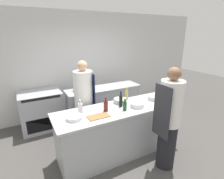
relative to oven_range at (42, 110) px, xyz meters
The scene contains 18 objects.
ground_plane 2.14m from the oven_range, 54.43° to the right, with size 16.00×16.00×0.00m, color #4C4947.
wall_back 1.60m from the oven_range, 19.31° to the left, with size 8.00×0.06×2.80m.
prep_counter 2.09m from the oven_range, 54.43° to the right, with size 2.47×0.76×0.94m.
pass_counter 1.54m from the oven_range, 16.18° to the right, with size 1.92×0.55×0.94m.
oven_range is the anchor object (origin of this frame).
chef_at_prep_near 2.99m from the oven_range, 54.88° to the right, with size 0.38×0.36×1.77m.
chef_at_stove 1.34m from the oven_range, 54.36° to the right, with size 0.42×0.40×1.75m.
bottle_olive_oil 2.15m from the oven_range, 42.61° to the right, with size 0.07×0.07×0.26m.
bottle_vinegar 2.15m from the oven_range, 53.11° to the right, with size 0.07×0.07×0.29m.
bottle_wine 2.27m from the oven_range, 56.35° to the right, with size 0.07×0.07×0.22m.
bottle_cooking_oil 2.01m from the oven_range, 62.01° to the right, with size 0.08×0.08×0.26m.
bottle_sauce 1.75m from the oven_range, 72.88° to the right, with size 0.08×0.08×0.24m.
bowl_mixing_large 2.06m from the oven_range, 48.64° to the right, with size 0.25×0.25×0.09m.
bowl_prep_small 1.84m from the oven_range, 79.37° to the right, with size 0.26×0.26×0.06m.
bowl_ceramic_blue 2.66m from the oven_range, 40.06° to the right, with size 0.22×0.22×0.08m.
bowl_wooden_salad 2.41m from the oven_range, 50.46° to the right, with size 0.26×0.26×0.08m.
cutting_board 2.03m from the oven_range, 69.26° to the right, with size 0.36×0.20×0.01m.
stockpot 1.10m from the oven_range, 22.93° to the right, with size 0.30×0.30×0.18m.
Camera 1 is at (-1.55, -2.52, 2.25)m, focal length 28.00 mm.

